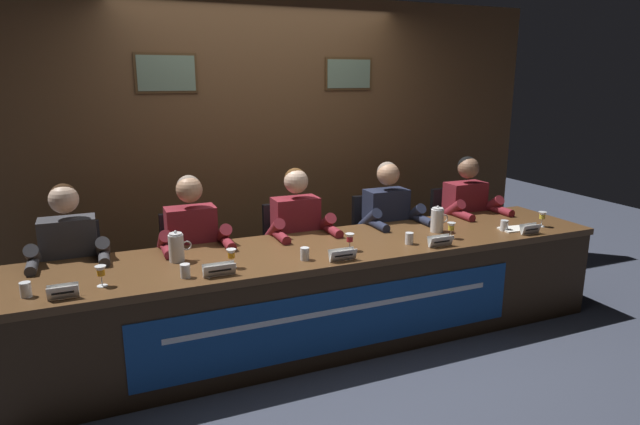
{
  "coord_description": "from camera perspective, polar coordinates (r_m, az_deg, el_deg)",
  "views": [
    {
      "loc": [
        -1.44,
        -3.4,
        1.89
      ],
      "look_at": [
        0.0,
        0.0,
        0.97
      ],
      "focal_mm": 30.29,
      "sensor_mm": 36.0,
      "label": 1
    }
  ],
  "objects": [
    {
      "name": "chair_center",
      "position": [
        4.51,
        -3.06,
        -4.97
      ],
      "size": [
        0.44,
        0.44,
        0.89
      ],
      "color": "black",
      "rests_on": "ground_plane"
    },
    {
      "name": "water_pitcher_left_side",
      "position": [
        3.66,
        -14.92,
        -3.58
      ],
      "size": [
        0.15,
        0.1,
        0.21
      ],
      "color": "silver",
      "rests_on": "conference_table"
    },
    {
      "name": "panelist_far_left",
      "position": [
        4.0,
        -24.88,
        -4.64
      ],
      "size": [
        0.51,
        0.48,
        1.22
      ],
      "color": "black",
      "rests_on": "ground_plane"
    },
    {
      "name": "juice_glass_far_right",
      "position": [
        4.71,
        22.43,
        -0.38
      ],
      "size": [
        0.06,
        0.06,
        0.12
      ],
      "color": "white",
      "rests_on": "conference_table"
    },
    {
      "name": "juice_glass_far_left",
      "position": [
        3.37,
        -22.15,
        -5.86
      ],
      "size": [
        0.06,
        0.06,
        0.12
      ],
      "color": "white",
      "rests_on": "conference_table"
    },
    {
      "name": "panelist_center",
      "position": [
        4.25,
        -2.19,
        -2.27
      ],
      "size": [
        0.51,
        0.48,
        1.22
      ],
      "color": "black",
      "rests_on": "ground_plane"
    },
    {
      "name": "chair_far_left",
      "position": [
        4.28,
        -24.44,
        -7.34
      ],
      "size": [
        0.44,
        0.44,
        0.89
      ],
      "color": "black",
      "rests_on": "ground_plane"
    },
    {
      "name": "juice_glass_center",
      "position": [
        3.76,
        3.16,
        -2.8
      ],
      "size": [
        0.06,
        0.06,
        0.12
      ],
      "color": "white",
      "rests_on": "conference_table"
    },
    {
      "name": "nameplate_center",
      "position": [
        3.57,
        2.41,
        -4.48
      ],
      "size": [
        0.19,
        0.06,
        0.08
      ],
      "color": "white",
      "rests_on": "conference_table"
    },
    {
      "name": "water_cup_right",
      "position": [
        3.97,
        9.41,
        -2.78
      ],
      "size": [
        0.06,
        0.06,
        0.08
      ],
      "color": "silver",
      "rests_on": "conference_table"
    },
    {
      "name": "chair_right",
      "position": [
        4.84,
        6.16,
        -3.71
      ],
      "size": [
        0.44,
        0.44,
        0.89
      ],
      "color": "black",
      "rests_on": "ground_plane"
    },
    {
      "name": "water_cup_far_left",
      "position": [
        3.4,
        -28.66,
        -7.24
      ],
      "size": [
        0.06,
        0.06,
        0.08
      ],
      "color": "silver",
      "rests_on": "conference_table"
    },
    {
      "name": "nameplate_far_right",
      "position": [
        4.47,
        21.33,
        -1.63
      ],
      "size": [
        0.17,
        0.06,
        0.08
      ],
      "color": "white",
      "rests_on": "conference_table"
    },
    {
      "name": "water_pitcher_right_side",
      "position": [
        4.31,
        12.3,
        -0.77
      ],
      "size": [
        0.15,
        0.1,
        0.21
      ],
      "color": "silver",
      "rests_on": "conference_table"
    },
    {
      "name": "water_cup_center",
      "position": [
        3.58,
        -1.62,
        -4.45
      ],
      "size": [
        0.06,
        0.06,
        0.08
      ],
      "color": "silver",
      "rests_on": "conference_table"
    },
    {
      "name": "juice_glass_right",
      "position": [
        4.15,
        13.7,
        -1.55
      ],
      "size": [
        0.06,
        0.06,
        0.12
      ],
      "color": "white",
      "rests_on": "conference_table"
    },
    {
      "name": "water_cup_far_right",
      "position": [
        4.5,
        18.88,
        -1.37
      ],
      "size": [
        0.06,
        0.06,
        0.08
      ],
      "color": "silver",
      "rests_on": "conference_table"
    },
    {
      "name": "document_stack_far_right",
      "position": [
        4.56,
        19.8,
        -1.66
      ],
      "size": [
        0.22,
        0.17,
        0.01
      ],
      "color": "white",
      "rests_on": "conference_table"
    },
    {
      "name": "conference_table",
      "position": [
        3.84,
        0.71,
        -7.09
      ],
      "size": [
        4.41,
        0.86,
        0.72
      ],
      "color": "brown",
      "rests_on": "ground_plane"
    },
    {
      "name": "water_cup_left",
      "position": [
        3.37,
        -14.05,
        -6.08
      ],
      "size": [
        0.06,
        0.06,
        0.08
      ],
      "color": "silver",
      "rests_on": "conference_table"
    },
    {
      "name": "panelist_left",
      "position": [
        4.04,
        -13.17,
        -3.49
      ],
      "size": [
        0.51,
        0.48,
        1.22
      ],
      "color": "black",
      "rests_on": "ground_plane"
    },
    {
      "name": "nameplate_far_left",
      "position": [
        3.28,
        -25.52,
        -7.57
      ],
      "size": [
        0.16,
        0.06,
        0.08
      ],
      "color": "white",
      "rests_on": "conference_table"
    },
    {
      "name": "nameplate_right",
      "position": [
        3.96,
        12.6,
        -2.95
      ],
      "size": [
        0.19,
        0.06,
        0.08
      ],
      "color": "white",
      "rests_on": "conference_table"
    },
    {
      "name": "panelist_far_right",
      "position": [
        5.05,
        15.54,
        -0.15
      ],
      "size": [
        0.51,
        0.48,
        1.22
      ],
      "color": "black",
      "rests_on": "ground_plane"
    },
    {
      "name": "juice_glass_left",
      "position": [
        3.46,
        -9.35,
        -4.44
      ],
      "size": [
        0.06,
        0.06,
        0.12
      ],
      "color": "white",
      "rests_on": "conference_table"
    },
    {
      "name": "panelist_right",
      "position": [
        4.59,
        7.45,
        -1.13
      ],
      "size": [
        0.51,
        0.48,
        1.22
      ],
      "color": "black",
      "rests_on": "ground_plane"
    },
    {
      "name": "chair_left",
      "position": [
        4.32,
        -13.44,
        -6.23
      ],
      "size": [
        0.44,
        0.44,
        0.89
      ],
      "color": "black",
      "rests_on": "ground_plane"
    },
    {
      "name": "wall_back_panelled",
      "position": [
        4.98,
        -6.04,
        7.12
      ],
      "size": [
        5.61,
        0.14,
        2.6
      ],
      "color": "brown",
      "rests_on": "ground_plane"
    },
    {
      "name": "ground_plane",
      "position": [
        4.15,
        0.0,
        -13.14
      ],
      "size": [
        12.0,
        12.0,
        0.0
      ],
      "primitive_type": "plane",
      "color": "#383D4C"
    },
    {
      "name": "chair_far_right",
      "position": [
        5.27,
        14.02,
        -2.56
      ],
      "size": [
        0.44,
        0.44,
        0.89
      ],
      "color": "black",
      "rests_on": "ground_plane"
    },
    {
      "name": "nameplate_left",
      "position": [
        3.35,
        -10.59,
        -5.96
      ],
      "size": [
        0.2,
        0.06,
        0.08
      ],
      "color": "white",
      "rests_on": "conference_table"
    }
  ]
}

